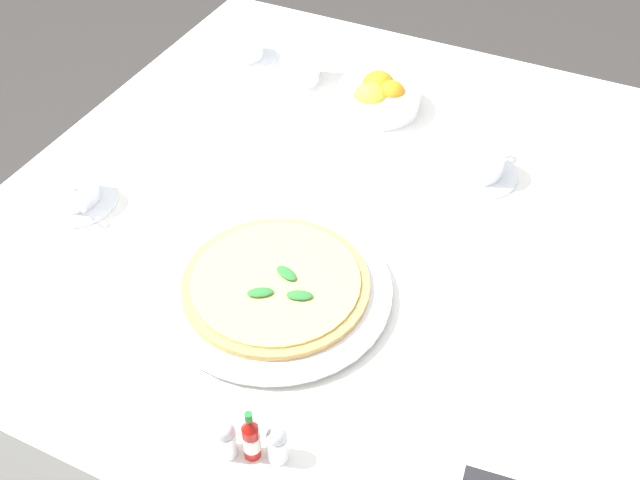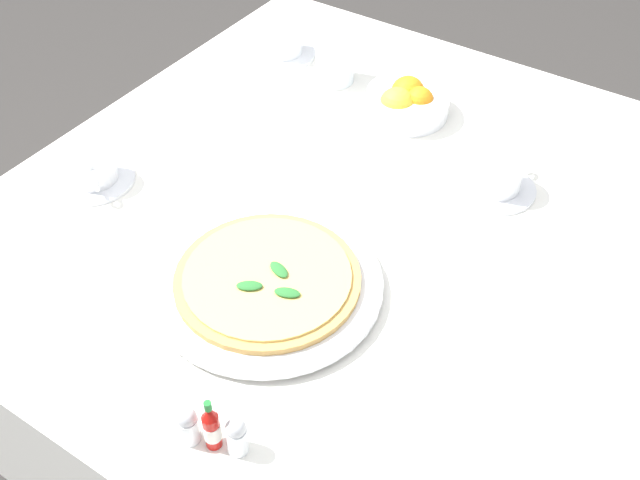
# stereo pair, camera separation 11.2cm
# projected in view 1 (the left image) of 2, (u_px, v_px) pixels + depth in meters

# --- Properties ---
(ground_plane) EXTENTS (8.00, 8.00, 0.00)m
(ground_plane) POSITION_uv_depth(u_px,v_px,m) (347.00, 452.00, 1.70)
(ground_plane) COLOR #33302D
(dining_table) EXTENTS (1.11, 1.11, 0.72)m
(dining_table) POSITION_uv_depth(u_px,v_px,m) (356.00, 266.00, 1.29)
(dining_table) COLOR white
(dining_table) RESTS_ON ground_plane
(pizza_plate) EXTENTS (0.32, 0.32, 0.02)m
(pizza_plate) POSITION_uv_depth(u_px,v_px,m) (276.00, 290.00, 1.06)
(pizza_plate) COLOR white
(pizza_plate) RESTS_ON dining_table
(pizza) EXTENTS (0.26, 0.26, 0.02)m
(pizza) POSITION_uv_depth(u_px,v_px,m) (276.00, 283.00, 1.05)
(pizza) COLOR tan
(pizza) RESTS_ON pizza_plate
(coffee_cup_center_back) EXTENTS (0.13, 0.13, 0.06)m
(coffee_cup_center_back) POSITION_uv_depth(u_px,v_px,m) (73.00, 188.00, 1.19)
(coffee_cup_center_back) COLOR white
(coffee_cup_center_back) RESTS_ON dining_table
(coffee_cup_far_left) EXTENTS (0.13, 0.13, 0.07)m
(coffee_cup_far_left) POSITION_uv_depth(u_px,v_px,m) (481.00, 159.00, 1.24)
(coffee_cup_far_left) COLOR white
(coffee_cup_far_left) RESTS_ON dining_table
(coffee_cup_left_edge) EXTENTS (0.13, 0.13, 0.07)m
(coffee_cup_left_edge) POSITION_uv_depth(u_px,v_px,m) (244.00, 44.00, 1.51)
(coffee_cup_left_edge) COLOR white
(coffee_cup_left_edge) RESTS_ON dining_table
(water_glass_far_right) EXTENTS (0.08, 0.08, 0.11)m
(water_glass_far_right) POSITION_uv_depth(u_px,v_px,m) (300.00, 57.00, 1.44)
(water_glass_far_right) COLOR white
(water_glass_far_right) RESTS_ON dining_table
(citrus_bowl) EXTENTS (0.15, 0.15, 0.07)m
(citrus_bowl) POSITION_uv_depth(u_px,v_px,m) (379.00, 96.00, 1.38)
(citrus_bowl) COLOR white
(citrus_bowl) RESTS_ON dining_table
(hot_sauce_bottle) EXTENTS (0.02, 0.02, 0.08)m
(hot_sauce_bottle) POSITION_uv_depth(u_px,v_px,m) (251.00, 438.00, 0.86)
(hot_sauce_bottle) COLOR #B7140F
(hot_sauce_bottle) RESTS_ON dining_table
(salt_shaker) EXTENTS (0.03, 0.03, 0.06)m
(salt_shaker) POSITION_uv_depth(u_px,v_px,m) (277.00, 445.00, 0.87)
(salt_shaker) COLOR white
(salt_shaker) RESTS_ON dining_table
(pepper_shaker) EXTENTS (0.03, 0.03, 0.06)m
(pepper_shaker) POSITION_uv_depth(u_px,v_px,m) (226.00, 440.00, 0.87)
(pepper_shaker) COLOR white
(pepper_shaker) RESTS_ON dining_table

